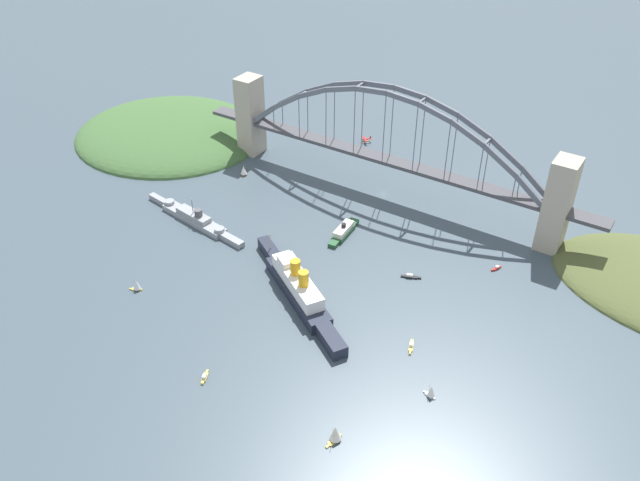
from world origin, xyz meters
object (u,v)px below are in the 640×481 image
(small_boat_0, at_px, (205,377))
(small_boat_1, at_px, (431,391))
(ocean_liner, at_px, (298,288))
(seaplane_taxiing_near_bridge, at_px, (366,140))
(small_boat_6, at_px, (244,171))
(naval_cruiser, at_px, (195,218))
(harbor_ferry_steamer, at_px, (344,231))
(small_boat_7, at_px, (335,433))
(small_boat_2, at_px, (136,285))
(small_boat_5, at_px, (411,346))
(harbor_arch_bridge, at_px, (386,153))
(small_boat_3, at_px, (496,268))
(small_boat_4, at_px, (410,276))

(small_boat_0, distance_m, small_boat_1, 104.40)
(ocean_liner, distance_m, seaplane_taxiing_near_bridge, 188.52)
(small_boat_1, relative_size, small_boat_6, 0.95)
(naval_cruiser, xyz_separation_m, small_boat_1, (-185.33, 49.12, 0.73))
(harbor_ferry_steamer, distance_m, small_boat_7, 152.38)
(ocean_liner, height_order, small_boat_0, ocean_liner)
(seaplane_taxiing_near_bridge, bearing_deg, small_boat_2, 85.56)
(small_boat_7, bearing_deg, small_boat_0, 2.98)
(small_boat_2, distance_m, small_boat_5, 151.35)
(harbor_arch_bridge, distance_m, small_boat_7, 205.52)
(seaplane_taxiing_near_bridge, xyz_separation_m, small_boat_7, (-125.96, 246.98, 2.72))
(naval_cruiser, height_order, small_boat_6, naval_cruiser)
(harbor_arch_bridge, distance_m, small_boat_5, 148.56)
(naval_cruiser, bearing_deg, harbor_ferry_steamer, -155.35)
(small_boat_1, distance_m, small_boat_3, 106.58)
(small_boat_5, bearing_deg, harbor_ferry_steamer, -39.70)
(small_boat_3, relative_size, small_boat_4, 0.63)
(ocean_liner, xyz_separation_m, small_boat_4, (-43.38, -47.87, -5.69))
(small_boat_5, relative_size, small_boat_6, 1.24)
(small_boat_0, bearing_deg, small_boat_2, -21.33)
(harbor_ferry_steamer, distance_m, small_boat_4, 55.74)
(small_boat_2, height_order, small_boat_7, small_boat_7)
(ocean_liner, relative_size, naval_cruiser, 1.06)
(ocean_liner, distance_m, small_boat_6, 138.40)
(small_boat_0, height_order, small_boat_7, small_boat_7)
(small_boat_3, relative_size, small_boat_5, 0.69)
(harbor_arch_bridge, bearing_deg, small_boat_1, 125.29)
(small_boat_1, xyz_separation_m, small_boat_4, (46.32, -72.55, -2.75))
(small_boat_1, bearing_deg, naval_cruiser, -14.84)
(small_boat_4, bearing_deg, small_boat_2, 37.04)
(harbor_arch_bridge, relative_size, small_boat_4, 25.64)
(seaplane_taxiing_near_bridge, relative_size, small_boat_3, 1.22)
(ocean_liner, height_order, small_boat_4, ocean_liner)
(seaplane_taxiing_near_bridge, relative_size, small_boat_7, 0.87)
(harbor_arch_bridge, distance_m, naval_cruiser, 129.45)
(naval_cruiser, distance_m, small_boat_5, 165.93)
(small_boat_0, distance_m, small_boat_6, 190.43)
(small_boat_4, bearing_deg, small_boat_1, 122.56)
(seaplane_taxiing_near_bridge, bearing_deg, ocean_liner, 108.54)
(small_boat_4, bearing_deg, small_boat_3, -138.20)
(small_boat_1, distance_m, small_boat_5, 31.84)
(small_boat_2, height_order, small_boat_5, small_boat_2)
(naval_cruiser, bearing_deg, small_boat_1, 165.16)
(naval_cruiser, height_order, small_boat_1, naval_cruiser)
(small_boat_4, bearing_deg, small_boat_7, 101.04)
(small_boat_2, distance_m, small_boat_7, 145.40)
(naval_cruiser, relative_size, small_boat_4, 7.82)
(small_boat_5, bearing_deg, small_boat_1, 132.47)
(harbor_arch_bridge, height_order, small_boat_2, harbor_arch_bridge)
(small_boat_2, relative_size, small_boat_4, 0.74)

